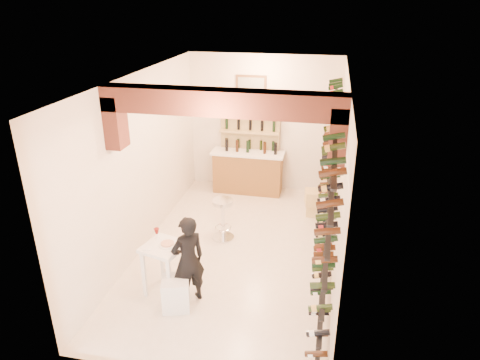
% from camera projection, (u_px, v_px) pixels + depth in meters
% --- Properties ---
extents(ground, '(6.00, 6.00, 0.00)m').
position_uv_depth(ground, '(237.00, 250.00, 8.12)').
color(ground, silver).
rests_on(ground, ground).
extents(room_shell, '(3.52, 6.02, 3.21)m').
position_uv_depth(room_shell, '(233.00, 139.00, 7.00)').
color(room_shell, silver).
rests_on(room_shell, ground).
extents(wine_rack, '(0.32, 5.70, 2.56)m').
position_uv_depth(wine_rack, '(326.00, 181.00, 7.22)').
color(wine_rack, black).
rests_on(wine_rack, ground).
extents(back_counter, '(1.70, 0.62, 1.29)m').
position_uv_depth(back_counter, '(248.00, 171.00, 10.35)').
color(back_counter, brown).
rests_on(back_counter, ground).
extents(back_shelving, '(1.40, 0.31, 2.73)m').
position_uv_depth(back_shelving, '(250.00, 142.00, 10.32)').
color(back_shelving, tan).
rests_on(back_shelving, ground).
extents(tasting_table, '(0.72, 0.72, 1.04)m').
position_uv_depth(tasting_table, '(164.00, 254.00, 6.73)').
color(tasting_table, white).
rests_on(tasting_table, ground).
extents(white_stool, '(0.50, 0.50, 0.50)m').
position_uv_depth(white_stool, '(176.00, 293.00, 6.55)').
color(white_stool, white).
rests_on(white_stool, ground).
extents(person, '(0.63, 0.62, 1.45)m').
position_uv_depth(person, '(188.00, 260.00, 6.52)').
color(person, black).
rests_on(person, ground).
extents(chrome_barstool, '(0.43, 0.43, 0.83)m').
position_uv_depth(chrome_barstool, '(223.00, 216.00, 8.33)').
color(chrome_barstool, silver).
rests_on(chrome_barstool, ground).
extents(crate_lower, '(0.46, 0.33, 0.26)m').
position_uv_depth(crate_lower, '(317.00, 210.00, 9.35)').
color(crate_lower, '#D6BA75').
rests_on(crate_lower, ground).
extents(crate_upper, '(0.59, 0.44, 0.31)m').
position_uv_depth(crate_upper, '(318.00, 198.00, 9.23)').
color(crate_upper, '#D6BA75').
rests_on(crate_upper, crate_lower).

